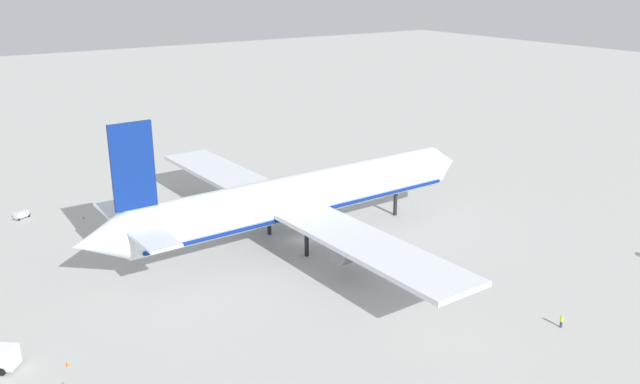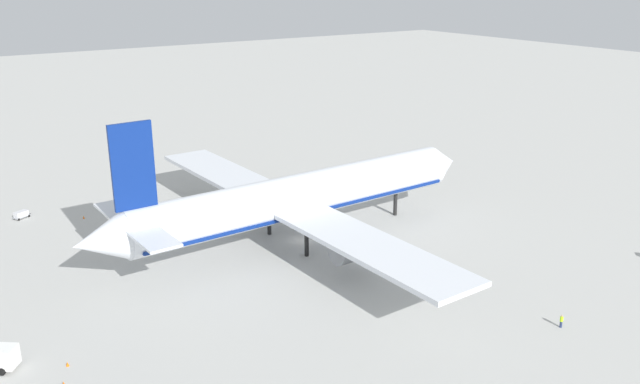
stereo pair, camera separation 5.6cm
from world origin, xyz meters
name	(u,v)px [view 1 (the left image)]	position (x,y,z in m)	size (l,w,h in m)	color
ground_plane	(302,240)	(0.00, 0.00, 0.00)	(600.00, 600.00, 0.00)	#B2B2AD
airliner	(296,198)	(-1.17, -0.17, 7.75)	(72.14, 76.60, 23.61)	silver
baggage_cart_0	(21,214)	(-36.70, 37.33, 0.72)	(3.39, 2.49, 1.31)	gray
ground_worker_2	(561,321)	(11.86, -42.07, 0.88)	(0.53, 0.53, 1.73)	navy
traffic_cone_1	(64,384)	(-43.25, -20.00, 0.28)	(0.36, 0.36, 0.55)	orange
traffic_cone_2	(68,364)	(-41.94, -16.33, 0.28)	(0.36, 0.36, 0.55)	orange
traffic_cone_3	(84,217)	(-27.40, 30.74, 0.28)	(0.36, 0.36, 0.55)	orange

